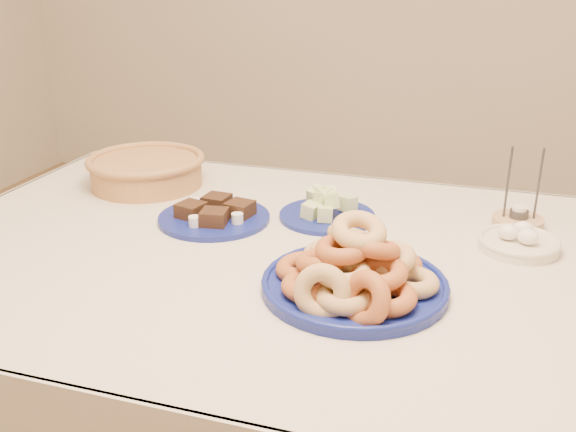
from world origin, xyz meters
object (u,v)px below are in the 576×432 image
object	(u,v)px
melon_plate	(326,208)
brownie_plate	(214,215)
egg_bowl	(519,242)
wicker_basket	(146,169)
donut_platter	(355,273)
dining_table	(295,295)
candle_holder	(518,221)

from	to	relation	value
melon_plate	brownie_plate	bearing A→B (deg)	-158.86
brownie_plate	egg_bowl	bearing A→B (deg)	3.77
wicker_basket	egg_bowl	xyz separation A→B (m)	(0.97, -0.14, -0.03)
melon_plate	brownie_plate	size ratio (longest dim) A/B	0.76
melon_plate	donut_platter	bearing A→B (deg)	-67.45
dining_table	candle_holder	bearing A→B (deg)	31.43
melon_plate	candle_holder	world-z (taller)	candle_holder
candle_holder	dining_table	bearing A→B (deg)	-148.57
candle_holder	wicker_basket	bearing A→B (deg)	179.12
donut_platter	wicker_basket	distance (m)	0.81
melon_plate	brownie_plate	xyz separation A→B (m)	(-0.25, -0.10, -0.01)
melon_plate	candle_holder	distance (m)	0.45
egg_bowl	dining_table	bearing A→B (deg)	-161.43
egg_bowl	wicker_basket	bearing A→B (deg)	171.77
dining_table	wicker_basket	size ratio (longest dim) A/B	5.10
dining_table	donut_platter	bearing A→B (deg)	-41.93
donut_platter	brownie_plate	size ratio (longest dim) A/B	1.26
donut_platter	wicker_basket	size ratio (longest dim) A/B	1.19
wicker_basket	dining_table	bearing A→B (deg)	-29.57
dining_table	melon_plate	bearing A→B (deg)	85.79
donut_platter	egg_bowl	distance (m)	0.42
brownie_plate	candle_holder	distance (m)	0.71
melon_plate	wicker_basket	xyz separation A→B (m)	(-0.53, 0.09, 0.02)
dining_table	wicker_basket	distance (m)	0.61
brownie_plate	egg_bowl	size ratio (longest dim) A/B	1.64
melon_plate	egg_bowl	world-z (taller)	melon_plate
brownie_plate	wicker_basket	size ratio (longest dim) A/B	0.94
donut_platter	brownie_plate	distance (m)	0.47
dining_table	brownie_plate	size ratio (longest dim) A/B	5.41
donut_platter	wicker_basket	bearing A→B (deg)	147.17
donut_platter	melon_plate	size ratio (longest dim) A/B	1.65
dining_table	donut_platter	size ratio (longest dim) A/B	4.30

